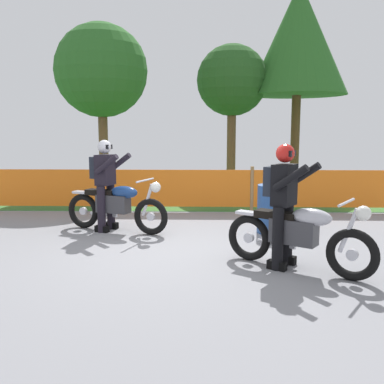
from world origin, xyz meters
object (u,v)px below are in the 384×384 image
motorcycle_lead (298,235)px  spare_drum (273,209)px  rider_lead (283,199)px  motorcycle_trailing (116,206)px  rider_trailing (105,180)px

motorcycle_lead → spare_drum: (0.00, 2.11, -0.05)m
rider_lead → spare_drum: bearing=118.5°
motorcycle_trailing → rider_trailing: 0.52m
motorcycle_lead → rider_trailing: 3.83m
rider_lead → spare_drum: (0.19, 1.98, -0.51)m
motorcycle_trailing → rider_trailing: bearing=-179.5°
motorcycle_lead → rider_lead: rider_lead is taller
motorcycle_lead → rider_lead: bearing=-179.5°
motorcycle_lead → rider_trailing: (-3.10, 2.20, 0.47)m
rider_lead → rider_trailing: 3.57m
rider_lead → rider_trailing: bearing=178.6°
motorcycle_lead → rider_lead: 0.52m
motorcycle_lead → spare_drum: bearing=124.0°
motorcycle_lead → motorcycle_trailing: 3.58m
motorcycle_lead → motorcycle_trailing: (-2.88, 2.12, -0.00)m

